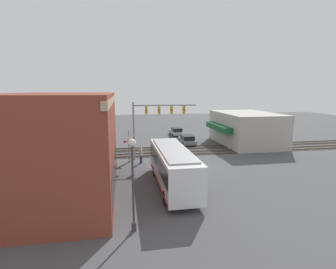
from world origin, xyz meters
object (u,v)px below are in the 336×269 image
pedestrian_at_crossing (141,155)px  city_bus (173,166)px  parked_car_grey (187,140)px  pedestrian_near_bus (198,182)px  streetlamp (133,177)px  parked_car_silver (176,132)px  crossing_signal (129,142)px

pedestrian_at_crossing → city_bus: bearing=-164.6°
parked_car_grey → pedestrian_near_bus: size_ratio=2.68×
parked_car_grey → city_bus: bearing=162.0°
city_bus → pedestrian_near_bus: bearing=-131.9°
streetlamp → parked_car_grey: streetlamp is taller
city_bus → parked_car_silver: bearing=-12.4°
city_bus → crossing_signal: size_ratio=2.70×
parked_car_silver → pedestrian_near_bus: (-26.06, 3.65, 0.23)m
city_bus → pedestrian_at_crossing: bearing=15.4°
city_bus → streetlamp: 7.45m
city_bus → pedestrian_at_crossing: size_ratio=5.74×
crossing_signal → pedestrian_near_bus: 11.23m
pedestrian_near_bus → pedestrian_at_crossing: bearing=22.8°
parked_car_silver → pedestrian_at_crossing: size_ratio=2.47×
pedestrian_at_crossing → pedestrian_near_bus: bearing=-157.2°
crossing_signal → parked_car_silver: (16.15, -8.75, -1.66)m
crossing_signal → parked_car_grey: bearing=-46.5°
crossing_signal → pedestrian_near_bus: bearing=-152.8°
streetlamp → parked_car_silver: streetlamp is taller
crossing_signal → parked_car_grey: (8.30, -8.75, -1.66)m
streetlamp → parked_car_silver: 32.27m
parked_car_grey → parked_car_silver: (7.85, 0.00, 0.00)m
parked_car_silver → pedestrian_near_bus: bearing=172.0°
crossing_signal → streetlamp: 14.79m
parked_car_silver → pedestrian_at_crossing: 18.53m
parked_car_grey → pedestrian_at_crossing: 11.79m
crossing_signal → pedestrian_near_bus: crossing_signal is taller
crossing_signal → parked_car_silver: size_ratio=0.86×
crossing_signal → streetlamp: streetlamp is taller
pedestrian_near_bus → pedestrian_at_crossing: pedestrian_at_crossing is taller
crossing_signal → pedestrian_near_bus: size_ratio=2.24×
streetlamp → parked_car_silver: bearing=-16.1°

